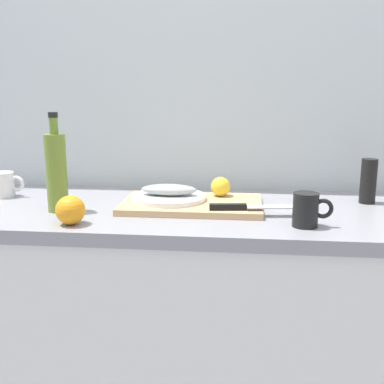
# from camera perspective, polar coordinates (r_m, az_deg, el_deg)

# --- Properties ---
(back_wall) EXTENTS (3.20, 0.05, 2.50)m
(back_wall) POSITION_cam_1_polar(r_m,az_deg,el_deg) (1.78, -0.08, 11.69)
(back_wall) COLOR silver
(back_wall) RESTS_ON ground_plane
(kitchen_counter) EXTENTS (2.00, 0.60, 0.90)m
(kitchen_counter) POSITION_cam_1_polar(r_m,az_deg,el_deg) (1.67, -1.32, -16.97)
(kitchen_counter) COLOR white
(kitchen_counter) RESTS_ON ground_plane
(cutting_board) EXTENTS (0.44, 0.28, 0.02)m
(cutting_board) POSITION_cam_1_polar(r_m,az_deg,el_deg) (1.51, -0.00, -1.49)
(cutting_board) COLOR tan
(cutting_board) RESTS_ON kitchen_counter
(white_plate) EXTENTS (0.24, 0.24, 0.01)m
(white_plate) POSITION_cam_1_polar(r_m,az_deg,el_deg) (1.53, -2.81, -0.65)
(white_plate) COLOR white
(white_plate) RESTS_ON cutting_board
(fish_fillet) EXTENTS (0.18, 0.08, 0.04)m
(fish_fillet) POSITION_cam_1_polar(r_m,az_deg,el_deg) (1.52, -2.82, 0.28)
(fish_fillet) COLOR #999E99
(fish_fillet) RESTS_ON white_plate
(chef_knife) EXTENTS (0.29, 0.06, 0.02)m
(chef_knife) POSITION_cam_1_polar(r_m,az_deg,el_deg) (1.40, 6.55, -1.81)
(chef_knife) COLOR silver
(chef_knife) RESTS_ON cutting_board
(lemon_0) EXTENTS (0.06, 0.06, 0.06)m
(lemon_0) POSITION_cam_1_polar(r_m,az_deg,el_deg) (1.57, 3.48, 0.66)
(lemon_0) COLOR yellow
(lemon_0) RESTS_ON cutting_board
(olive_oil_bottle) EXTENTS (0.06, 0.06, 0.30)m
(olive_oil_bottle) POSITION_cam_1_polar(r_m,az_deg,el_deg) (1.50, -16.14, 2.47)
(olive_oil_bottle) COLOR olive
(olive_oil_bottle) RESTS_ON kitchen_counter
(coffee_mug_0) EXTENTS (0.12, 0.08, 0.09)m
(coffee_mug_0) POSITION_cam_1_polar(r_m,az_deg,el_deg) (1.78, -21.91, 0.86)
(coffee_mug_0) COLOR white
(coffee_mug_0) RESTS_ON kitchen_counter
(coffee_mug_1) EXTENTS (0.11, 0.07, 0.10)m
(coffee_mug_1) POSITION_cam_1_polar(r_m,az_deg,el_deg) (1.32, 13.76, -2.10)
(coffee_mug_1) COLOR black
(coffee_mug_1) RESTS_ON kitchen_counter
(orange_3) EXTENTS (0.08, 0.08, 0.08)m
(orange_3) POSITION_cam_1_polar(r_m,az_deg,el_deg) (1.35, -14.55, -2.14)
(orange_3) COLOR orange
(orange_3) RESTS_ON kitchen_counter
(pepper_mill) EXTENTS (0.05, 0.05, 0.15)m
(pepper_mill) POSITION_cam_1_polar(r_m,az_deg,el_deg) (1.65, 20.62, 1.24)
(pepper_mill) COLOR black
(pepper_mill) RESTS_ON kitchen_counter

